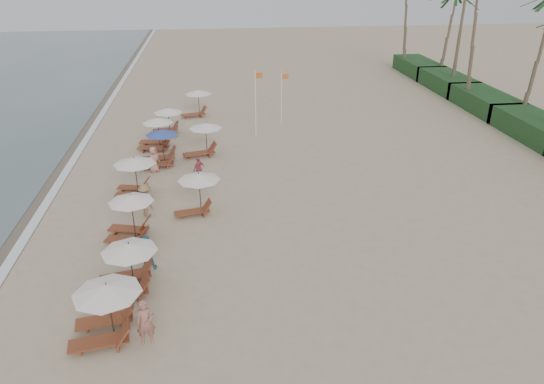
{
  "coord_description": "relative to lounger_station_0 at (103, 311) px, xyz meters",
  "views": [
    {
      "loc": [
        -1.97,
        -18.42,
        12.38
      ],
      "look_at": [
        1.0,
        4.86,
        1.3
      ],
      "focal_mm": 33.16,
      "sensor_mm": 36.0,
      "label": 1
    }
  ],
  "objects": [
    {
      "name": "lounger_station_1",
      "position": [
        0.37,
        2.75,
        -0.09
      ],
      "size": [
        2.71,
        2.31,
        2.17
      ],
      "color": "brown",
      "rests_on": "ground"
    },
    {
      "name": "lounger_station_0",
      "position": [
        0.0,
        0.0,
        0.0
      ],
      "size": [
        2.76,
        2.41,
        2.22
      ],
      "color": "brown",
      "rests_on": "ground"
    },
    {
      "name": "lounger_station_5",
      "position": [
        0.18,
        19.55,
        -0.12
      ],
      "size": [
        2.68,
        2.29,
        2.22
      ],
      "color": "brown",
      "rests_on": "ground"
    },
    {
      "name": "flag_pole_far",
      "position": [
        9.84,
        24.23,
        1.22
      ],
      "size": [
        0.6,
        0.08,
        4.2
      ],
      "color": "silver",
      "rests_on": "ground"
    },
    {
      "name": "beachgoer_near",
      "position": [
        1.48,
        -0.5,
        -0.24
      ],
      "size": [
        0.71,
        0.54,
        1.76
      ],
      "primitive_type": "imported",
      "rotation": [
        0.0,
        0.0,
        0.19
      ],
      "color": "#A06357",
      "rests_on": "ground"
    },
    {
      "name": "shrub_hedge",
      "position": [
        28.05,
        18.21,
        -0.32
      ],
      "size": [
        3.2,
        53.0,
        1.6
      ],
      "color": "#193D1C",
      "rests_on": "ground"
    },
    {
      "name": "foam_line",
      "position": [
        -5.15,
        13.71,
        -1.11
      ],
      "size": [
        0.5,
        140.0,
        0.02
      ],
      "primitive_type": "cube",
      "color": "white",
      "rests_on": "ground"
    },
    {
      "name": "lounger_station_2",
      "position": [
        -0.03,
        6.9,
        0.0
      ],
      "size": [
        2.55,
        2.31,
        2.34
      ],
      "color": "brown",
      "rests_on": "ground"
    },
    {
      "name": "beachgoer_far_a",
      "position": [
        3.24,
        13.58,
        -0.37
      ],
      "size": [
        0.87,
        0.88,
        1.49
      ],
      "primitive_type": "imported",
      "rotation": [
        0.0,
        0.0,
        3.94
      ],
      "color": "#BE4C5B",
      "rests_on": "ground"
    },
    {
      "name": "beachgoer_mid_b",
      "position": [
        0.54,
        9.18,
        -0.21
      ],
      "size": [
        1.22,
        1.34,
        1.81
      ],
      "primitive_type": "imported",
      "rotation": [
        0.0,
        0.0,
        2.19
      ],
      "color": "olive",
      "rests_on": "ground"
    },
    {
      "name": "ground",
      "position": [
        6.05,
        3.71,
        -1.12
      ],
      "size": [
        160.0,
        160.0,
        0.0
      ],
      "primitive_type": "plane",
      "color": "tan",
      "rests_on": "ground"
    },
    {
      "name": "lounger_station_6",
      "position": [
        0.76,
        22.48,
        -0.07
      ],
      "size": [
        2.53,
        2.18,
        2.08
      ],
      "color": "brown",
      "rests_on": "ground"
    },
    {
      "name": "wet_sand_band",
      "position": [
        -6.45,
        13.71,
        -1.11
      ],
      "size": [
        3.2,
        140.0,
        0.01
      ],
      "primitive_type": "cube",
      "color": "#6B5E4C",
      "rests_on": "ground"
    },
    {
      "name": "lounger_station_3",
      "position": [
        -0.4,
        11.94,
        0.15
      ],
      "size": [
        2.51,
        2.36,
        2.24
      ],
      "color": "brown",
      "rests_on": "ground"
    },
    {
      "name": "flag_pole_near",
      "position": [
        7.51,
        21.54,
        1.59
      ],
      "size": [
        0.6,
        0.08,
        4.92
      ],
      "color": "silver",
      "rests_on": "ground"
    },
    {
      "name": "inland_station_2",
      "position": [
        2.98,
        27.05,
        0.24
      ],
      "size": [
        2.75,
        2.24,
        2.22
      ],
      "color": "brown",
      "rests_on": "ground"
    },
    {
      "name": "inland_station_0",
      "position": [
        3.16,
        9.15,
        0.32
      ],
      "size": [
        2.62,
        2.24,
        2.22
      ],
      "color": "brown",
      "rests_on": "ground"
    },
    {
      "name": "inland_station_1",
      "position": [
        3.49,
        17.69,
        0.18
      ],
      "size": [
        2.85,
        2.24,
        2.22
      ],
      "color": "brown",
      "rests_on": "ground"
    },
    {
      "name": "beachgoer_mid_a",
      "position": [
        1.03,
        4.2,
        -0.3
      ],
      "size": [
        0.92,
        0.8,
        1.64
      ],
      "primitive_type": "imported",
      "rotation": [
        0.0,
        0.0,
        3.39
      ],
      "color": "teal",
      "rests_on": "ground"
    },
    {
      "name": "lounger_station_4",
      "position": [
        0.68,
        16.42,
        -0.08
      ],
      "size": [
        2.66,
        2.17,
        2.38
      ],
      "color": "brown",
      "rests_on": "ground"
    },
    {
      "name": "beachgoer_far_b",
      "position": [
        0.45,
        15.21,
        -0.29
      ],
      "size": [
        0.9,
        0.97,
        1.66
      ],
      "primitive_type": "imported",
      "rotation": [
        0.0,
        0.0,
        0.95
      ],
      "color": "tan",
      "rests_on": "ground"
    }
  ]
}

